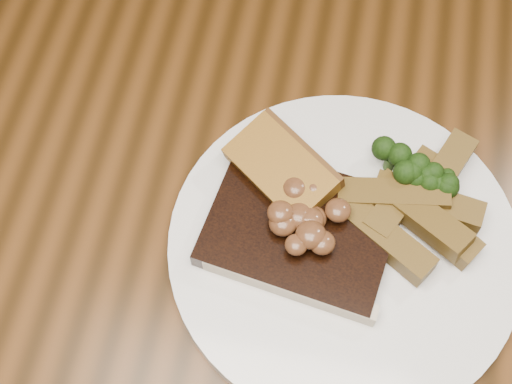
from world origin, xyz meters
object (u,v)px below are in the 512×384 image
at_px(steak, 300,230).
at_px(garlic_bread, 280,179).
at_px(plate, 344,247).
at_px(potato_wedges, 414,240).
at_px(dining_table, 243,226).

height_order(steak, garlic_bread, steak).
bearing_deg(garlic_bread, plate, 1.85).
distance_m(plate, garlic_bread, 0.08).
bearing_deg(steak, potato_wedges, 13.81).
distance_m(dining_table, potato_wedges, 0.20).
distance_m(plate, steak, 0.04).
distance_m(dining_table, garlic_bread, 0.12).
bearing_deg(potato_wedges, steak, -174.94).
distance_m(steak, potato_wedges, 0.10).
relative_size(plate, potato_wedges, 2.48).
bearing_deg(potato_wedges, dining_table, 167.62).
height_order(dining_table, plate, plate).
bearing_deg(garlic_bread, steak, -23.30).
xyz_separation_m(steak, potato_wedges, (0.10, 0.01, 0.00)).
height_order(steak, potato_wedges, same).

